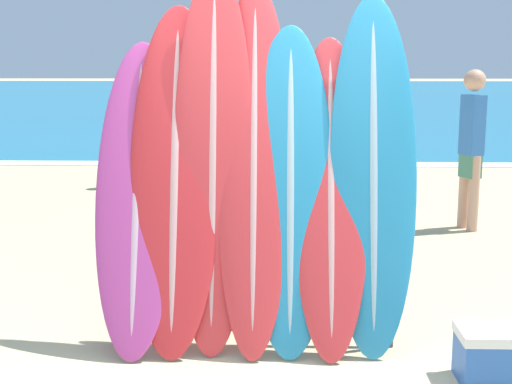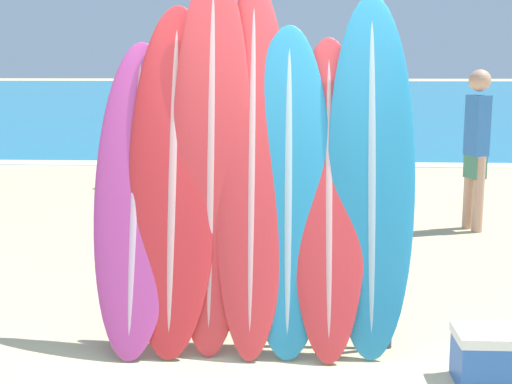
% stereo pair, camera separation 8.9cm
% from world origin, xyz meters
% --- Properties ---
extents(ocean_water, '(120.00, 60.00, 0.01)m').
position_xyz_m(ocean_water, '(0.00, 38.62, 0.00)').
color(ocean_water, teal).
rests_on(ocean_water, ground_plane).
extents(surfboard_rack, '(1.88, 0.04, 0.88)m').
position_xyz_m(surfboard_rack, '(-0.13, 0.76, 0.47)').
color(surfboard_rack, '#47474C').
rests_on(surfboard_rack, ground_plane).
extents(surfboard_slot_0, '(0.54, 0.75, 2.01)m').
position_xyz_m(surfboard_slot_0, '(-0.89, 0.79, 1.01)').
color(surfboard_slot_0, '#B23D8E').
rests_on(surfboard_slot_0, ground_plane).
extents(surfboard_slot_1, '(0.60, 0.75, 2.25)m').
position_xyz_m(surfboard_slot_1, '(-0.64, 0.81, 1.13)').
color(surfboard_slot_1, red).
rests_on(surfboard_slot_1, ground_plane).
extents(surfboard_slot_2, '(0.52, 0.65, 2.51)m').
position_xyz_m(surfboard_slot_2, '(-0.39, 0.83, 1.25)').
color(surfboard_slot_2, red).
rests_on(surfboard_slot_2, ground_plane).
extents(surfboard_slot_3, '(0.49, 0.79, 2.41)m').
position_xyz_m(surfboard_slot_3, '(-0.12, 0.83, 1.20)').
color(surfboard_slot_3, red).
rests_on(surfboard_slot_3, ground_plane).
extents(surfboard_slot_4, '(0.56, 0.64, 2.12)m').
position_xyz_m(surfboard_slot_4, '(0.11, 0.78, 1.06)').
color(surfboard_slot_4, teal).
rests_on(surfboard_slot_4, ground_plane).
extents(surfboard_slot_5, '(0.49, 0.73, 2.04)m').
position_xyz_m(surfboard_slot_5, '(0.37, 0.78, 1.02)').
color(surfboard_slot_5, red).
rests_on(surfboard_slot_5, ground_plane).
extents(surfboard_slot_6, '(0.56, 0.62, 2.31)m').
position_xyz_m(surfboard_slot_6, '(0.64, 0.80, 1.15)').
color(surfboard_slot_6, teal).
rests_on(surfboard_slot_6, ground_plane).
extents(person_near_water, '(0.25, 0.26, 1.54)m').
position_xyz_m(person_near_water, '(1.28, 7.85, 0.84)').
color(person_near_water, '#846047').
rests_on(person_near_water, ground_plane).
extents(person_mid_beach, '(0.25, 0.30, 1.79)m').
position_xyz_m(person_mid_beach, '(2.19, 4.20, 0.98)').
color(person_mid_beach, tan).
rests_on(person_mid_beach, ground_plane).
extents(person_far_left, '(0.24, 0.30, 1.78)m').
position_xyz_m(person_far_left, '(0.47, 7.40, 0.97)').
color(person_far_left, beige).
rests_on(person_far_left, ground_plane).
extents(person_far_right, '(0.30, 0.24, 1.81)m').
position_xyz_m(person_far_right, '(-1.88, 6.92, 0.99)').
color(person_far_right, tan).
rests_on(person_far_right, ground_plane).
extents(cooler_box, '(0.49, 0.32, 0.33)m').
position_xyz_m(cooler_box, '(1.34, 0.25, 0.17)').
color(cooler_box, '#2D60B7').
rests_on(cooler_box, ground_plane).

